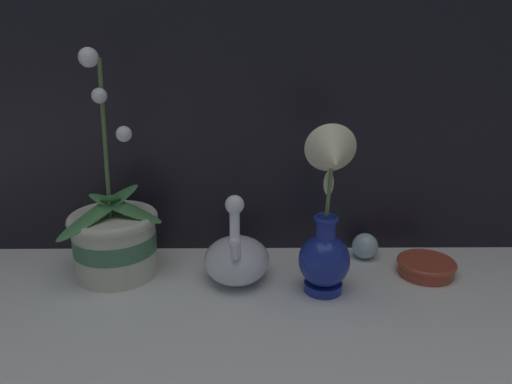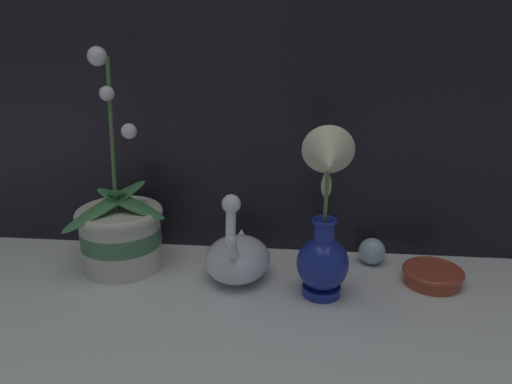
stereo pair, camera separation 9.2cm
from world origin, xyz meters
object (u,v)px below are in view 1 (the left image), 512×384
glass_sphere (365,246)px  amber_dish (426,266)px  swan_figurine (237,256)px  orchid_potted_plant (114,236)px  blue_vase (327,229)px

glass_sphere → amber_dish: glass_sphere is taller
swan_figurine → amber_dish: (0.38, 0.01, -0.03)m
swan_figurine → glass_sphere: bearing=17.5°
orchid_potted_plant → swan_figurine: (0.24, -0.02, -0.03)m
swan_figurine → glass_sphere: (0.27, 0.09, -0.02)m
glass_sphere → swan_figurine: bearing=-162.5°
orchid_potted_plant → swan_figurine: bearing=-5.1°
swan_figurine → amber_dish: bearing=1.9°
orchid_potted_plant → swan_figurine: size_ratio=2.22×
orchid_potted_plant → amber_dish: (0.62, -0.01, -0.06)m
blue_vase → glass_sphere: blue_vase is taller
swan_figurine → blue_vase: blue_vase is taller
swan_figurine → blue_vase: 0.20m
orchid_potted_plant → swan_figurine: 0.25m
amber_dish → glass_sphere: bearing=145.8°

